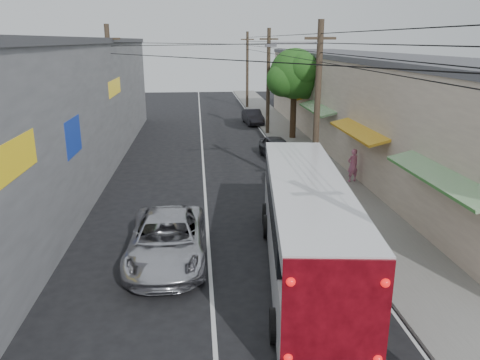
% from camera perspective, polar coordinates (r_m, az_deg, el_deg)
% --- Properties ---
extents(sidewalk, '(3.00, 80.00, 0.12)m').
position_cam_1_polar(sidewalk, '(29.67, 8.12, 2.75)').
color(sidewalk, slate).
rests_on(sidewalk, ground).
extents(building_right, '(7.09, 40.00, 6.25)m').
position_cam_1_polar(building_right, '(32.30, 15.40, 9.04)').
color(building_right, beige).
rests_on(building_right, ground).
extents(building_left, '(7.20, 36.00, 7.25)m').
position_cam_1_polar(building_left, '(27.49, -22.84, 8.15)').
color(building_left, gray).
rests_on(building_left, ground).
extents(utility_poles, '(11.80, 45.28, 8.00)m').
position_cam_1_polar(utility_poles, '(28.70, 1.62, 10.69)').
color(utility_poles, '#473828').
rests_on(utility_poles, ground).
extents(street_tree, '(4.40, 4.00, 6.60)m').
position_cam_1_polar(street_tree, '(34.86, 6.76, 12.54)').
color(street_tree, '#3F2B19').
rests_on(street_tree, ground).
extents(coach_bus, '(3.44, 10.89, 3.09)m').
position_cam_1_polar(coach_bus, '(14.86, 7.96, -5.30)').
color(coach_bus, silver).
rests_on(coach_bus, ground).
extents(jeepney, '(2.53, 5.46, 1.52)m').
position_cam_1_polar(jeepney, '(15.86, -8.92, -7.19)').
color(jeepney, silver).
rests_on(jeepney, ground).
extents(parked_suv, '(2.44, 5.26, 1.49)m').
position_cam_1_polar(parked_suv, '(22.45, 7.00, 0.05)').
color(parked_suv, '#9F9EA5').
rests_on(parked_suv, ground).
extents(parked_car_mid, '(2.03, 4.14, 1.36)m').
position_cam_1_polar(parked_car_mid, '(29.24, 4.50, 3.90)').
color(parked_car_mid, '#29292E').
rests_on(parked_car_mid, ground).
extents(parked_car_far, '(1.70, 4.00, 1.28)m').
position_cam_1_polar(parked_car_far, '(41.57, 1.56, 7.71)').
color(parked_car_far, black).
rests_on(parked_car_far, ground).
extents(pedestrian_near, '(0.72, 0.58, 1.71)m').
position_cam_1_polar(pedestrian_near, '(24.64, 13.59, 1.76)').
color(pedestrian_near, '#D26F96').
rests_on(pedestrian_near, sidewalk).
extents(pedestrian_far, '(0.82, 0.69, 1.52)m').
position_cam_1_polar(pedestrian_far, '(26.20, 8.48, 2.72)').
color(pedestrian_far, '#88AAC7').
rests_on(pedestrian_far, sidewalk).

